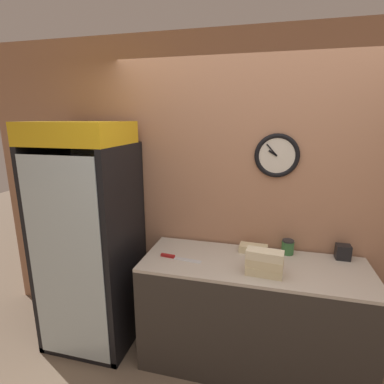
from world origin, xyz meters
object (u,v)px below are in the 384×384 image
Objects in this scene: chefs_knife at (175,257)px; condiment_jar at (288,247)px; napkin_dispenser at (343,252)px; beverage_cooler at (92,225)px; sandwich_stack_bottom at (264,271)px; sandwich_flat_left at (253,249)px; sandwich_stack_top at (265,255)px; sandwich_stack_middle at (264,263)px.

condiment_jar is at bearing 19.63° from chefs_knife.
condiment_jar is 0.42m from napkin_dispenser.
beverage_cooler is 1.52m from sandwich_stack_bottom.
beverage_cooler is 8.37× the size of sandwich_flat_left.
beverage_cooler reaches higher than sandwich_stack_bottom.
condiment_jar is (0.28, 0.04, 0.03)m from sandwich_flat_left.
beverage_cooler reaches higher than condiment_jar.
condiment_jar is (0.18, 0.41, -0.10)m from sandwich_stack_top.
napkin_dispenser is (0.61, 0.41, -0.10)m from sandwich_stack_top.
napkin_dispenser reaches higher than sandwich_flat_left.
chefs_knife is 2.88× the size of condiment_jar.
beverage_cooler is 1.51m from sandwich_stack_middle.
chefs_knife is 1.35m from napkin_dispenser.
sandwich_stack_top is at bearing -7.43° from chefs_knife.
sandwich_stack_top is at bearing -114.29° from condiment_jar.
beverage_cooler is 1.70m from condiment_jar.
chefs_knife is (-0.70, 0.09, -0.02)m from sandwich_stack_bottom.
sandwich_flat_left is at bearing 24.21° from chefs_knife.
condiment_jar is (0.88, 0.32, 0.05)m from chefs_knife.
chefs_knife is at bearing -155.79° from sandwich_flat_left.
chefs_knife is (-0.61, -0.27, -0.02)m from sandwich_flat_left.
sandwich_stack_bottom is 0.06m from sandwich_stack_middle.
beverage_cooler reaches higher than sandwich_flat_left.
condiment_jar is (0.18, 0.41, 0.03)m from sandwich_stack_bottom.
sandwich_stack_middle is 1.01× the size of sandwich_stack_top.
napkin_dispenser is (0.61, 0.41, -0.03)m from sandwich_stack_middle.
chefs_knife is (-0.70, 0.09, -0.09)m from sandwich_stack_middle.
sandwich_stack_top is at bearing 0.00° from sandwich_stack_middle.
beverage_cooler is at bearing 173.05° from sandwich_stack_middle.
chefs_knife is 2.89× the size of napkin_dispenser.
sandwich_stack_top is 1.13× the size of sandwich_flat_left.
sandwich_stack_bottom is at bearing -75.60° from sandwich_flat_left.
beverage_cooler is 7.38× the size of sandwich_stack_top.
sandwich_stack_top is (0.00, 0.00, 0.13)m from sandwich_stack_bottom.
beverage_cooler reaches higher than sandwich_stack_middle.
sandwich_stack_bottom is at bearing 0.00° from sandwich_stack_middle.
condiment_jar reaches higher than chefs_knife.
sandwich_flat_left is at bearing -171.31° from condiment_jar.
napkin_dispenser is at bearing 6.22° from beverage_cooler.
condiment_jar reaches higher than sandwich_stack_bottom.
sandwich_stack_top is 0.72m from chefs_knife.
beverage_cooler is 5.73× the size of chefs_knife.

